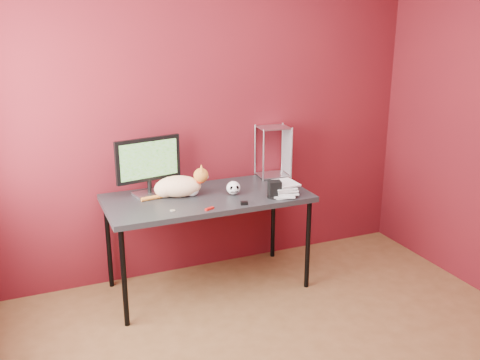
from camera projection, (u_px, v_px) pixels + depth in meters
name	position (u px, v px, depth m)	size (l,w,h in m)	color
room	(327.00, 141.00, 2.60)	(3.52, 3.52, 2.61)	brown
desk	(207.00, 202.00, 3.97)	(1.50, 0.70, 0.75)	black
monitor	(148.00, 163.00, 3.91)	(0.50, 0.20, 0.43)	silver
cat	(179.00, 186.00, 3.92)	(0.50, 0.26, 0.23)	orange
skull_mug	(233.00, 188.00, 3.97)	(0.10, 0.11, 0.10)	white
speaker	(275.00, 190.00, 3.90)	(0.11, 0.11, 0.13)	black
book_stack	(275.00, 126.00, 3.82)	(0.22, 0.25, 1.04)	beige
wire_rack	(273.00, 151.00, 4.38)	(0.26, 0.22, 0.42)	silver
pocket_knife	(210.00, 209.00, 3.67)	(0.07, 0.02, 0.01)	#A5100C
black_gadget	(244.00, 203.00, 3.76)	(0.05, 0.03, 0.02)	black
washer	(173.00, 211.00, 3.65)	(0.04, 0.04, 0.00)	silver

